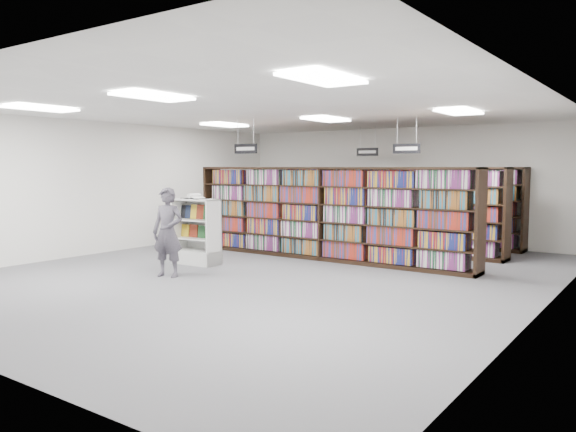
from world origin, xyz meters
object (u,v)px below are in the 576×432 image
Objects in this scene: bookshelf_row_near at (325,213)px; open_book at (195,197)px; shopper at (168,232)px; endcap_display at (198,242)px.

bookshelf_row_near reaches higher than open_book.
open_book is at bearing 98.97° from shopper.
bookshelf_row_near is 4.95× the size of endcap_display.
open_book is 1.66m from shopper.
bookshelf_row_near is at bearing 51.76° from open_book.
open_book is (-0.10, 0.02, 0.96)m from endcap_display.
bookshelf_row_near is 3.75m from shopper.
shopper is at bearing -112.09° from bookshelf_row_near.
bookshelf_row_near is 2.95m from open_book.
shopper is at bearing -57.96° from open_book.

